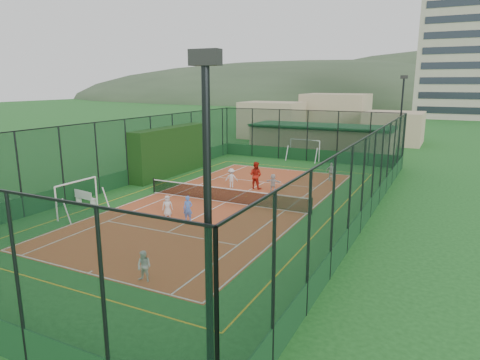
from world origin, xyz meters
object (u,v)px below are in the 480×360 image
(floodlight_se, at_px, (209,259))
(child_near_right, at_px, (144,266))
(clubhouse, at_px, (321,139))
(child_near_mid, at_px, (188,209))
(child_far_back, at_px, (273,183))
(coach, at_px, (256,175))
(floodlight_ne, at_px, (400,123))
(apartment_tower, at_px, (458,47))
(child_near_left, at_px, (167,206))
(futsal_goal_far, at_px, (305,150))
(futsal_goal_near, at_px, (77,198))
(child_far_left, at_px, (231,178))
(white_bench, at_px, (85,197))
(child_far_right, at_px, (331,172))

(floodlight_se, bearing_deg, child_near_right, 139.42)
(clubhouse, height_order, child_near_mid, clubhouse)
(child_near_mid, height_order, child_far_back, child_near_mid)
(child_near_right, bearing_deg, coach, 95.42)
(floodlight_ne, distance_m, child_near_mid, 22.93)
(floodlight_ne, distance_m, apartment_tower, 66.39)
(child_near_left, bearing_deg, futsal_goal_far, 47.82)
(futsal_goal_near, xyz_separation_m, child_far_back, (8.29, 10.22, -0.35))
(futsal_goal_near, distance_m, child_far_left, 11.15)
(white_bench, bearing_deg, futsal_goal_near, -46.61)
(floodlight_se, distance_m, floodlight_ne, 33.20)
(child_far_right, bearing_deg, floodlight_se, 86.23)
(futsal_goal_far, distance_m, child_near_mid, 21.51)
(floodlight_se, relative_size, floodlight_ne, 1.00)
(floodlight_se, relative_size, child_near_left, 6.69)
(floodlight_ne, xyz_separation_m, child_far_back, (-6.94, -12.52, -3.48))
(child_near_left, bearing_deg, child_far_left, 50.82)
(white_bench, relative_size, coach, 0.86)
(white_bench, bearing_deg, child_far_back, 50.99)
(floodlight_ne, height_order, clubhouse, floodlight_ne)
(white_bench, distance_m, coach, 11.82)
(floodlight_ne, relative_size, futsal_goal_far, 2.57)
(child_far_left, bearing_deg, coach, 174.17)
(child_near_right, relative_size, coach, 0.62)
(child_far_left, bearing_deg, white_bench, 31.55)
(child_near_right, distance_m, child_far_back, 15.52)
(child_far_right, bearing_deg, child_far_back, 48.06)
(child_far_back, xyz_separation_m, coach, (-1.46, 0.18, 0.37))
(futsal_goal_far, xyz_separation_m, child_near_left, (-1.37, -21.23, -0.41))
(child_far_right, distance_m, child_far_back, 5.89)
(apartment_tower, bearing_deg, floodlight_ne, -92.98)
(coach, bearing_deg, white_bench, 51.66)
(apartment_tower, xyz_separation_m, futsal_goal_far, (-12.27, -64.87, -13.96))
(child_far_left, bearing_deg, apartment_tower, -120.97)
(child_far_back, bearing_deg, clubhouse, -85.64)
(child_near_left, bearing_deg, child_near_right, -98.69)
(child_far_back, bearing_deg, apartment_tower, -98.49)
(floodlight_ne, relative_size, child_near_left, 6.69)
(clubhouse, height_order, futsal_goal_near, clubhouse)
(clubhouse, distance_m, white_bench, 27.58)
(coach, bearing_deg, child_near_mid, 92.68)
(floodlight_ne, height_order, futsal_goal_near, floodlight_ne)
(child_near_left, distance_m, child_far_right, 14.68)
(floodlight_se, relative_size, futsal_goal_near, 2.68)
(floodlight_ne, bearing_deg, futsal_goal_far, 176.57)
(futsal_goal_far, bearing_deg, child_near_mid, -84.69)
(white_bench, distance_m, child_far_right, 18.40)
(child_near_right, bearing_deg, child_far_right, 81.42)
(child_near_mid, xyz_separation_m, child_far_left, (-1.50, 8.15, -0.01))
(white_bench, distance_m, child_near_left, 6.17)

